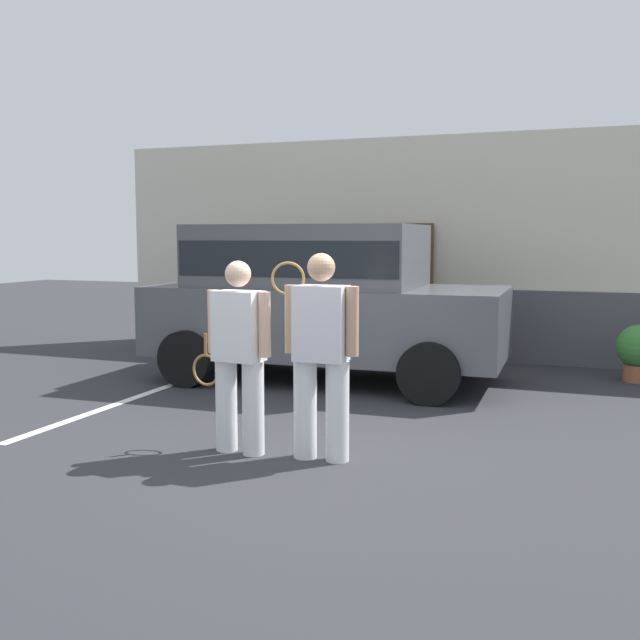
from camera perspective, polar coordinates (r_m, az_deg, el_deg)
ground_plane at (r=6.61m, az=-1.88°, el=-10.28°), size 40.00×40.00×0.00m
parking_stripe_0 at (r=9.14m, az=-13.78°, el=-5.72°), size 0.12×4.40×0.01m
house_frontage at (r=11.79m, az=8.76°, el=5.03°), size 10.81×0.40×3.44m
parked_suv at (r=9.73m, az=-0.10°, el=2.01°), size 4.65×2.27×2.05m
tennis_player_man at (r=6.51m, az=-6.30°, el=-2.66°), size 0.88×0.31×1.70m
tennis_player_woman at (r=6.27m, az=0.06°, el=-2.55°), size 0.79×0.28×1.77m
potted_plant_by_porch at (r=10.56m, az=23.34°, el=-2.14°), size 0.57×0.57×0.75m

